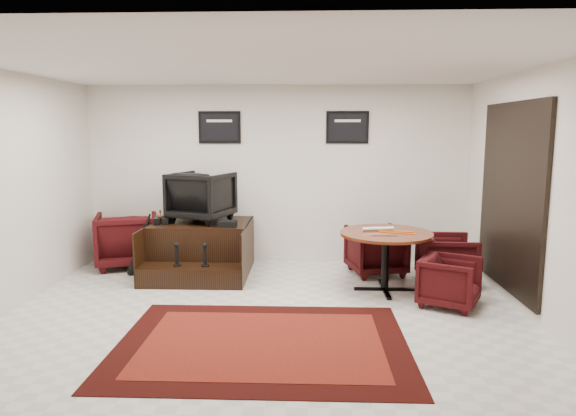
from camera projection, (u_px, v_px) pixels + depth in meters
The scene contains 16 objects.
ground at pixel (264, 316), 5.88m from camera, with size 6.00×6.00×0.00m, color silver.
room_shell at pixel (301, 160), 5.72m from camera, with size 6.02×5.02×2.81m.
area_rug at pixel (262, 343), 5.12m from camera, with size 2.89×2.17×0.01m.
shine_podium at pixel (201, 250), 7.64m from camera, with size 1.46×1.50×0.75m.
shine_chair at pixel (201, 194), 7.66m from camera, with size 0.80×0.75×0.83m, color black.
shoes_pair at pixel (162, 220), 7.51m from camera, with size 0.24×0.27×0.09m.
polish_kit at pixel (228, 224), 7.27m from camera, with size 0.24×0.17×0.08m, color black.
umbrella_black at pixel (137, 249), 7.45m from camera, with size 0.29×0.11×0.79m, color black, non-canonical shape.
umbrella_hooked at pixel (142, 242), 7.61m from camera, with size 0.34×0.13×0.92m, color black, non-canonical shape.
armchair_side at pixel (127, 237), 7.98m from camera, with size 0.90×0.84×0.92m, color black.
meeting_table at pixel (386, 239), 6.71m from camera, with size 1.21×1.21×0.79m.
table_chair_back at pixel (376, 248), 7.56m from camera, with size 0.76×0.71×0.78m, color black.
table_chair_window at pixel (447, 257), 7.09m from camera, with size 0.73×0.68×0.75m, color black.
table_chair_corner at pixel (450, 279), 6.17m from camera, with size 0.65×0.61×0.67m, color black.
paper_roll at pixel (378, 229), 6.80m from camera, with size 0.05×0.05×0.42m, color silver.
table_clutter at pixel (394, 233), 6.63m from camera, with size 0.57×0.32×0.01m.
Camera 1 is at (0.49, -5.61, 2.12)m, focal length 32.00 mm.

